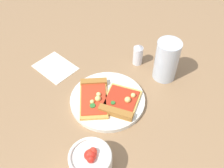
{
  "coord_description": "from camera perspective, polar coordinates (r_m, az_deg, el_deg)",
  "views": [
    {
      "loc": [
        -0.41,
        -0.23,
        0.6
      ],
      "look_at": [
        0.07,
        -0.01,
        0.03
      ],
      "focal_mm": 41.54,
      "sensor_mm": 36.0,
      "label": 1
    }
  ],
  "objects": [
    {
      "name": "ground_plane",
      "position": [
        0.76,
        -2.65,
        -4.76
      ],
      "size": [
        2.4,
        2.4,
        0.0
      ],
      "primitive_type": "plane",
      "color": "#93704C",
      "rests_on": "ground"
    },
    {
      "name": "plate",
      "position": [
        0.77,
        -0.99,
        -3.53
      ],
      "size": [
        0.22,
        0.22,
        0.01
      ],
      "primitive_type": "cylinder",
      "color": "silver",
      "rests_on": "ground_plane"
    },
    {
      "name": "pizza_slice_near",
      "position": [
        0.76,
        -3.9,
        -2.47
      ],
      "size": [
        0.16,
        0.14,
        0.02
      ],
      "color": "gold",
      "rests_on": "plate"
    },
    {
      "name": "pizza_slice_far",
      "position": [
        0.74,
        1.82,
        -4.31
      ],
      "size": [
        0.12,
        0.11,
        0.02
      ],
      "color": "#E5B256",
      "rests_on": "plate"
    },
    {
      "name": "salad_bowl",
      "position": [
        0.63,
        -4.7,
        -16.58
      ],
      "size": [
        0.1,
        0.1,
        0.07
      ],
      "color": "white",
      "rests_on": "ground_plane"
    },
    {
      "name": "soda_glass",
      "position": [
        0.82,
        11.87,
        4.88
      ],
      "size": [
        0.07,
        0.07,
        0.13
      ],
      "color": "silver",
      "rests_on": "ground_plane"
    },
    {
      "name": "paper_napkin",
      "position": [
        0.89,
        -12.38,
        3.65
      ],
      "size": [
        0.13,
        0.15,
        0.0
      ],
      "primitive_type": "cube",
      "rotation": [
        0.0,
        0.0,
        -0.29
      ],
      "color": "silver",
      "rests_on": "ground_plane"
    },
    {
      "name": "pepper_shaker",
      "position": [
        0.87,
        5.73,
        6.51
      ],
      "size": [
        0.03,
        0.03,
        0.08
      ],
      "color": "silver",
      "rests_on": "ground_plane"
    }
  ]
}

